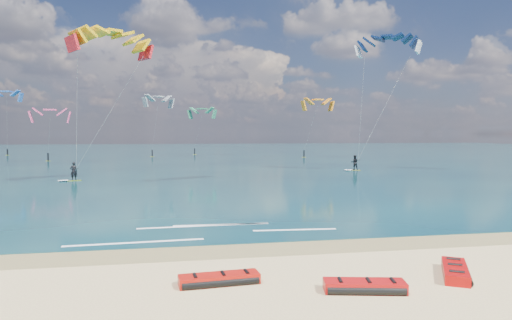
{
  "coord_description": "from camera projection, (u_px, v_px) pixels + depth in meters",
  "views": [
    {
      "loc": [
        -0.42,
        -15.29,
        4.78
      ],
      "look_at": [
        3.9,
        8.0,
        3.43
      ],
      "focal_mm": 32.0,
      "sensor_mm": 36.0,
      "label": 1
    }
  ],
  "objects": [
    {
      "name": "kitesurfer_far",
      "position": [
        372.0,
        94.0,
        57.22
      ],
      "size": [
        9.26,
        7.07,
        18.18
      ],
      "rotation": [
        0.0,
        0.0,
        -0.19
      ],
      "color": "gold",
      "rests_on": "sea"
    },
    {
      "name": "sea",
      "position": [
        173.0,
        152.0,
        117.44
      ],
      "size": [
        320.0,
        200.0,
        0.04
      ],
      "primitive_type": "cube",
      "color": "#0A2A37",
      "rests_on": "ground"
    },
    {
      "name": "wet_sand_strip",
      "position": [
        183.0,
        253.0,
        18.3
      ],
      "size": [
        320.0,
        2.4,
        0.01
      ],
      "primitive_type": "cube",
      "color": "olive",
      "rests_on": "ground"
    },
    {
      "name": "distant_kites",
      "position": [
        146.0,
        129.0,
        91.52
      ],
      "size": [
        68.46,
        26.64,
        13.77
      ],
      "color": "#285AB0",
      "rests_on": "ground"
    },
    {
      "name": "packed_kite_right",
      "position": [
        455.0,
        276.0,
        15.34
      ],
      "size": [
        2.28,
        2.83,
        0.4
      ],
      "primitive_type": null,
      "rotation": [
        0.0,
        0.0,
        1.04
      ],
      "color": "#B20907",
      "rests_on": "ground"
    },
    {
      "name": "packed_kite_left",
      "position": [
        219.0,
        284.0,
        14.53
      ],
      "size": [
        2.83,
        1.25,
        0.37
      ],
      "primitive_type": null,
      "rotation": [
        0.0,
        0.0,
        0.08
      ],
      "color": "red",
      "rests_on": "ground"
    },
    {
      "name": "shoreline_foam",
      "position": [
        209.0,
        230.0,
        22.41
      ],
      "size": [
        12.66,
        3.76,
        0.01
      ],
      "color": "white",
      "rests_on": "ground"
    },
    {
      "name": "ground",
      "position": [
        175.0,
        174.0,
        54.62
      ],
      "size": [
        320.0,
        320.0,
        0.0
      ],
      "primitive_type": "plane",
      "color": "tan",
      "rests_on": "ground"
    },
    {
      "name": "packed_kite_mid",
      "position": [
        364.0,
        292.0,
        13.83
      ],
      "size": [
        2.81,
        1.62,
        0.39
      ],
      "primitive_type": null,
      "rotation": [
        0.0,
        0.0,
        -0.21
      ],
      "color": "#BD0D0D",
      "rests_on": "ground"
    },
    {
      "name": "kitesurfer_main",
      "position": [
        93.0,
        98.0,
        43.86
      ],
      "size": [
        11.02,
        7.65,
        15.72
      ],
      "rotation": [
        0.0,
        0.0,
        0.46
      ],
      "color": "#99C617",
      "rests_on": "sea"
    }
  ]
}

